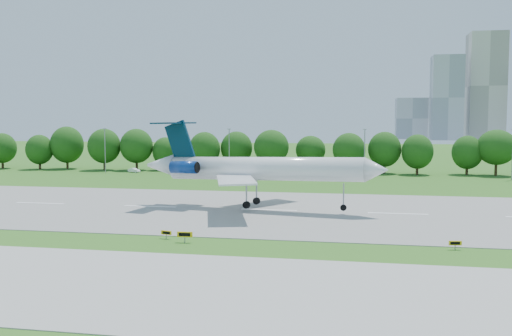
% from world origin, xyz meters
% --- Properties ---
extents(ground, '(600.00, 600.00, 0.00)m').
position_xyz_m(ground, '(0.00, 0.00, 0.00)').
color(ground, '#245716').
rests_on(ground, ground).
extents(runway, '(400.00, 45.00, 0.08)m').
position_xyz_m(runway, '(0.00, 25.00, 0.04)').
color(runway, gray).
rests_on(runway, ground).
extents(taxiway, '(400.00, 23.00, 0.08)m').
position_xyz_m(taxiway, '(0.00, -18.00, 0.04)').
color(taxiway, '#ADADA8').
rests_on(taxiway, ground).
extents(tree_line, '(288.40, 8.40, 10.40)m').
position_xyz_m(tree_line, '(0.00, 92.00, 6.19)').
color(tree_line, '#382314').
rests_on(tree_line, ground).
extents(light_poles, '(175.90, 0.25, 12.19)m').
position_xyz_m(light_poles, '(-2.50, 82.00, 6.34)').
color(light_poles, gray).
rests_on(light_poles, ground).
extents(skyline, '(127.00, 52.00, 80.00)m').
position_xyz_m(skyline, '(100.16, 390.61, 30.46)').
color(skyline, '#B2B2B7').
rests_on(skyline, ground).
extents(airliner, '(40.56, 29.29, 13.91)m').
position_xyz_m(airliner, '(-2.78, 25.32, 6.79)').
color(airliner, white).
rests_on(airliner, ground).
extents(taxi_sign_left, '(1.83, 0.32, 1.28)m').
position_xyz_m(taxi_sign_left, '(-5.80, -0.59, 0.95)').
color(taxi_sign_left, gray).
rests_on(taxi_sign_left, ground).
extents(taxi_sign_centre, '(1.42, 0.48, 1.00)m').
position_xyz_m(taxi_sign_centre, '(-8.67, 1.06, 0.74)').
color(taxi_sign_centre, gray).
rests_on(taxi_sign_centre, ground).
extents(taxi_sign_right, '(1.42, 0.39, 0.99)m').
position_xyz_m(taxi_sign_right, '(24.80, 1.35, 0.73)').
color(taxi_sign_right, gray).
rests_on(taxi_sign_right, ground).
extents(service_vehicle_a, '(3.88, 2.59, 1.21)m').
position_xyz_m(service_vehicle_a, '(-47.60, 84.28, 0.61)').
color(service_vehicle_a, white).
rests_on(service_vehicle_a, ground).
extents(service_vehicle_b, '(3.93, 2.16, 1.27)m').
position_xyz_m(service_vehicle_b, '(-13.96, 75.06, 0.63)').
color(service_vehicle_b, silver).
rests_on(service_vehicle_b, ground).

